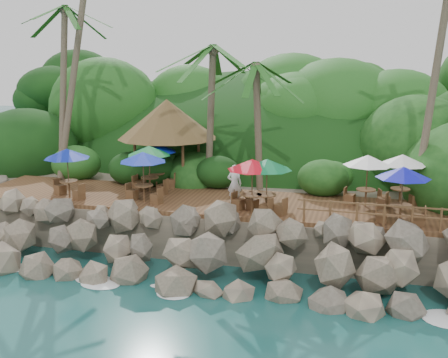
# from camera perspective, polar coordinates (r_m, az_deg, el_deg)

# --- Properties ---
(ground) EXTENTS (140.00, 140.00, 0.00)m
(ground) POSITION_cam_1_polar(r_m,az_deg,el_deg) (21.72, -4.18, -12.26)
(ground) COLOR #19514F
(ground) RESTS_ON ground
(land_base) EXTENTS (32.00, 25.20, 2.10)m
(land_base) POSITION_cam_1_polar(r_m,az_deg,el_deg) (36.09, 4.09, -0.20)
(land_base) COLOR gray
(land_base) RESTS_ON ground
(jungle_hill) EXTENTS (44.80, 28.00, 15.40)m
(jungle_hill) POSITION_cam_1_polar(r_m,az_deg,el_deg) (43.53, 5.94, 0.63)
(jungle_hill) COLOR #143811
(jungle_hill) RESTS_ON ground
(seawall) EXTENTS (29.00, 4.00, 2.30)m
(seawall) POSITION_cam_1_polar(r_m,az_deg,el_deg) (23.02, -2.59, -7.64)
(seawall) COLOR gray
(seawall) RESTS_ON ground
(terrace) EXTENTS (26.00, 5.00, 0.20)m
(terrace) POSITION_cam_1_polar(r_m,az_deg,el_deg) (26.35, 0.00, -2.54)
(terrace) COLOR brown
(terrace) RESTS_ON land_base
(jungle_foliage) EXTENTS (44.00, 16.00, 12.00)m
(jungle_foliage) POSITION_cam_1_polar(r_m,az_deg,el_deg) (35.39, 3.76, -2.21)
(jungle_foliage) COLOR #143811
(jungle_foliage) RESTS_ON ground
(foam_line) EXTENTS (25.20, 0.80, 0.06)m
(foam_line) POSITION_cam_1_polar(r_m,az_deg,el_deg) (21.96, -3.92, -11.88)
(foam_line) COLOR white
(foam_line) RESTS_ON ground
(palms) EXTENTS (28.49, 6.76, 14.89)m
(palms) POSITION_cam_1_polar(r_m,az_deg,el_deg) (28.17, 2.13, 18.26)
(palms) COLOR brown
(palms) RESTS_ON ground
(palapa) EXTENTS (5.64, 5.64, 4.60)m
(palapa) POSITION_cam_1_polar(r_m,az_deg,el_deg) (30.45, -6.10, 6.38)
(palapa) COLOR brown
(palapa) RESTS_ON ground
(dining_clusters) EXTENTS (21.52, 5.47, 2.47)m
(dining_clusters) POSITION_cam_1_polar(r_m,az_deg,el_deg) (25.06, 3.96, 1.67)
(dining_clusters) COLOR brown
(dining_clusters) RESTS_ON terrace
(railing) EXTENTS (7.20, 0.10, 1.00)m
(railing) POSITION_cam_1_polar(r_m,az_deg,el_deg) (23.09, 16.72, -3.53)
(railing) COLOR brown
(railing) RESTS_ON terrace
(waiter) EXTENTS (0.75, 0.55, 1.89)m
(waiter) POSITION_cam_1_polar(r_m,az_deg,el_deg) (25.73, 1.13, -0.52)
(waiter) COLOR silver
(waiter) RESTS_ON terrace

